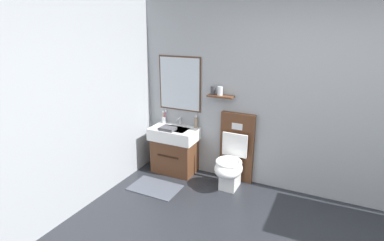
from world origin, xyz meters
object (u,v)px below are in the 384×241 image
(toothbrush_cup, at_px, (164,119))
(folded_hand_towel, at_px, (168,129))
(soap_dispenser, at_px, (196,122))
(vanity_sink_left, at_px, (175,149))
(toilet, at_px, (233,160))

(toothbrush_cup, bearing_deg, folded_hand_towel, -50.47)
(toothbrush_cup, bearing_deg, soap_dispenser, 1.04)
(vanity_sink_left, xyz_separation_m, toothbrush_cup, (-0.27, 0.15, 0.39))
(toothbrush_cup, height_order, soap_dispenser, toothbrush_cup)
(folded_hand_towel, bearing_deg, vanity_sink_left, 72.41)
(toilet, distance_m, folded_hand_towel, 1.02)
(toilet, height_order, soap_dispenser, toilet)
(vanity_sink_left, distance_m, toothbrush_cup, 0.49)
(vanity_sink_left, distance_m, toilet, 0.91)
(vanity_sink_left, bearing_deg, folded_hand_towel, -107.59)
(toothbrush_cup, bearing_deg, vanity_sink_left, -29.02)
(soap_dispenser, relative_size, folded_hand_towel, 0.88)
(soap_dispenser, xyz_separation_m, folded_hand_towel, (-0.32, -0.28, -0.06))
(vanity_sink_left, relative_size, toothbrush_cup, 3.40)
(vanity_sink_left, xyz_separation_m, folded_hand_towel, (-0.04, -0.13, 0.35))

